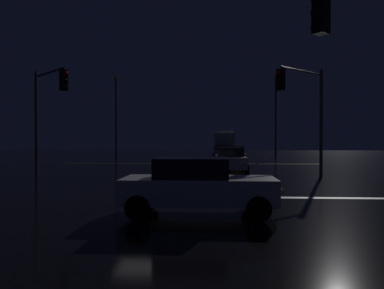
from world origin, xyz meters
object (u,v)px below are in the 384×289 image
traffic_signal_ne (305,101)px  streetlamp_right_far (276,110)px  sedan_white_crossing (198,185)px  sedan_green (223,151)px  streetlamp_left_far (116,111)px  sedan_orange (233,156)px  sedan_blue (223,153)px  sedan_silver (230,160)px  traffic_signal_nw (47,102)px  box_truck (224,142)px

traffic_signal_ne → streetlamp_right_far: (1.87, 22.37, 1.14)m
sedan_white_crossing → sedan_green: bearing=87.6°
streetlamp_right_far → traffic_signal_ne: bearing=-94.8°
sedan_white_crossing → streetlamp_left_far: streetlamp_left_far is taller
sedan_orange → sedan_blue: 6.58m
streetlamp_left_far → sedan_blue: bearing=-29.9°
sedan_silver → sedan_white_crossing: (-1.42, -13.58, 0.00)m
sedan_white_crossing → traffic_signal_nw: (-8.68, 10.21, 3.32)m
sedan_orange → sedan_blue: same height
sedan_blue → sedan_green: 6.47m
sedan_orange → streetlamp_left_far: size_ratio=0.48×
sedan_silver → sedan_blue: (-0.23, 12.25, 0.00)m
sedan_silver → sedan_green: (-0.07, 18.73, 0.00)m
sedan_blue → box_truck: bearing=88.3°
sedan_green → traffic_signal_nw: (-10.03, -22.10, 3.32)m
sedan_silver → streetlamp_left_far: bearing=122.2°
box_truck → traffic_signal_ne: 29.25m
sedan_silver → sedan_orange: 5.72m
sedan_green → streetlamp_right_far: bearing=2.7°
sedan_orange → streetlamp_right_far: (5.23, 13.29, 4.42)m
sedan_orange → sedan_white_crossing: 19.37m
sedan_orange → sedan_white_crossing: size_ratio=1.00×
sedan_blue → streetlamp_left_far: (-11.74, 6.74, 4.44)m
sedan_silver → traffic_signal_ne: bearing=-41.9°
sedan_silver → streetlamp_left_far: 22.89m
traffic_signal_ne → streetlamp_right_far: bearing=85.2°
box_truck → streetlamp_left_far: 14.23m
sedan_green → sedan_white_crossing: bearing=-92.4°
sedan_silver → sedan_green: bearing=90.2°
sedan_silver → sedan_orange: size_ratio=1.00×
box_truck → streetlamp_left_far: size_ratio=0.91×
sedan_blue → traffic_signal_nw: bearing=-122.3°
sedan_blue → box_truck: (0.38, 13.31, 0.91)m
sedan_green → traffic_signal_nw: traffic_signal_nw is taller
box_truck → sedan_white_crossing: size_ratio=1.91×
sedan_green → traffic_signal_ne: size_ratio=0.73×
traffic_signal_ne → traffic_signal_nw: bearing=180.0°
streetlamp_left_far → sedan_orange: bearing=-47.1°
box_truck → sedan_silver: bearing=-90.4°
sedan_orange → traffic_signal_nw: size_ratio=0.72×
box_truck → streetlamp_right_far: size_ratio=0.91×
sedan_silver → sedan_blue: bearing=91.1°
box_truck → traffic_signal_ne: bearing=-82.9°
sedan_blue → streetlamp_left_far: streetlamp_left_far is taller
sedan_white_crossing → traffic_signal_ne: traffic_signal_ne is taller
sedan_silver → box_truck: (0.16, 25.56, 0.91)m
traffic_signal_nw → streetlamp_right_far: size_ratio=0.66×
sedan_white_crossing → traffic_signal_ne: bearing=63.1°
sedan_blue → traffic_signal_nw: (-9.87, -15.63, 3.32)m
traffic_signal_nw → streetlamp_right_far: (15.72, 22.37, 1.10)m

